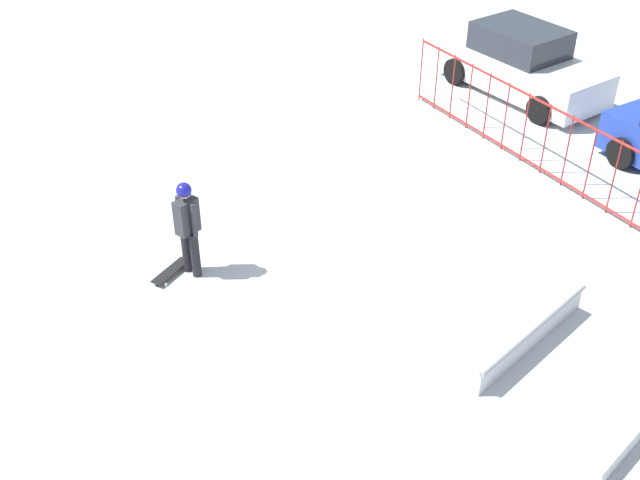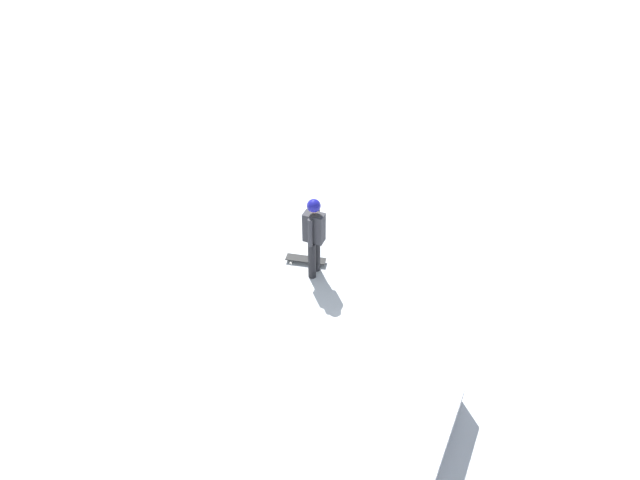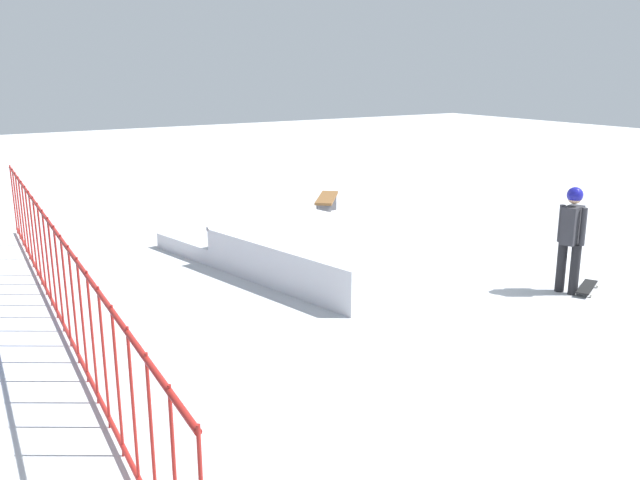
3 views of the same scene
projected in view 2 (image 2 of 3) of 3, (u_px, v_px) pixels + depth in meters
ground_plane at (279, 424)px, 7.73m from camera, size 60.00×60.00×0.00m
skater at (314, 232)px, 9.67m from camera, size 0.43×0.43×1.73m
skateboard at (306, 259)px, 10.50m from camera, size 0.53×0.81×0.09m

